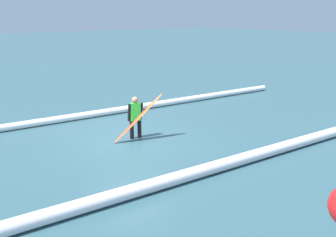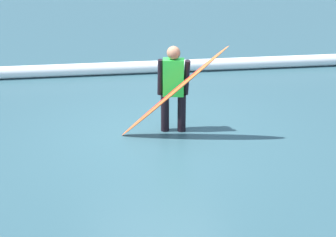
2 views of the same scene
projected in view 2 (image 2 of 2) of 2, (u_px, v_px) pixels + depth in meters
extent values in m
plane|color=#31555F|center=(159.00, 132.00, 8.40)|extent=(158.30, 158.30, 0.00)
cylinder|color=black|center=(182.00, 113.00, 8.32)|extent=(0.14, 0.14, 0.64)
cylinder|color=black|center=(165.00, 113.00, 8.34)|extent=(0.14, 0.14, 0.64)
cube|color=#2DD83F|center=(173.00, 77.00, 8.09)|extent=(0.38, 0.28, 0.61)
sphere|color=#A96E52|center=(174.00, 53.00, 7.94)|extent=(0.22, 0.22, 0.22)
cylinder|color=black|center=(187.00, 78.00, 8.08)|extent=(0.09, 0.21, 0.62)
cylinder|color=black|center=(160.00, 77.00, 8.10)|extent=(0.09, 0.16, 0.62)
ellipsoid|color=#E55926|center=(173.00, 93.00, 7.87)|extent=(1.72, 0.77, 1.61)
ellipsoid|color=red|center=(173.00, 92.00, 7.87)|extent=(1.35, 0.52, 1.30)
cylinder|color=white|center=(130.00, 68.00, 11.43)|extent=(21.37, 1.76, 0.28)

